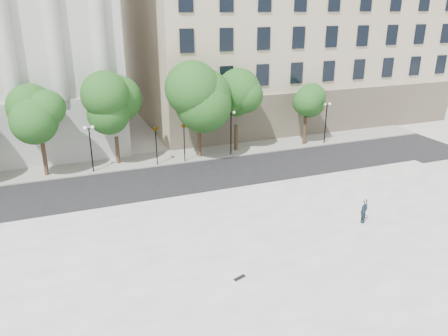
{
  "coord_description": "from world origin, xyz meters",
  "views": [
    {
      "loc": [
        -8.03,
        -14.99,
        13.78
      ],
      "look_at": [
        1.6,
        10.0,
        3.81
      ],
      "focal_mm": 35.0,
      "sensor_mm": 36.0,
      "label": 1
    }
  ],
  "objects_px": {
    "traffic_light_west": "(155,126)",
    "skateboard": "(240,278)",
    "traffic_light_east": "(184,124)",
    "person_lying": "(363,220)"
  },
  "relations": [
    {
      "from": "traffic_light_west",
      "to": "skateboard",
      "type": "relative_size",
      "value": 6.16
    },
    {
      "from": "traffic_light_east",
      "to": "person_lying",
      "type": "distance_m",
      "value": 18.47
    },
    {
      "from": "skateboard",
      "to": "person_lying",
      "type": "bearing_deg",
      "value": -4.13
    },
    {
      "from": "traffic_light_east",
      "to": "person_lying",
      "type": "relative_size",
      "value": 2.61
    },
    {
      "from": "traffic_light_west",
      "to": "person_lying",
      "type": "height_order",
      "value": "traffic_light_west"
    },
    {
      "from": "skateboard",
      "to": "traffic_light_east",
      "type": "bearing_deg",
      "value": 61.99
    },
    {
      "from": "traffic_light_west",
      "to": "traffic_light_east",
      "type": "height_order",
      "value": "traffic_light_west"
    },
    {
      "from": "traffic_light_west",
      "to": "person_lying",
      "type": "bearing_deg",
      "value": -59.62
    },
    {
      "from": "traffic_light_east",
      "to": "skateboard",
      "type": "distance_m",
      "value": 20.03
    },
    {
      "from": "person_lying",
      "to": "skateboard",
      "type": "bearing_deg",
      "value": 176.4
    }
  ]
}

